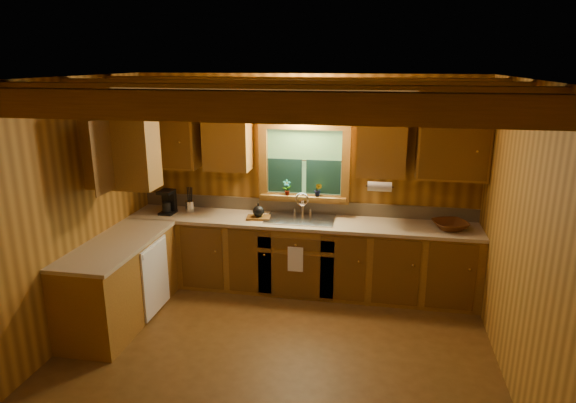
{
  "coord_description": "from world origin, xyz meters",
  "views": [
    {
      "loc": [
        0.91,
        -4.03,
        2.75
      ],
      "look_at": [
        0.0,
        0.8,
        1.35
      ],
      "focal_mm": 31.03,
      "sensor_mm": 36.0,
      "label": 1
    }
  ],
  "objects_px": {
    "coffee_maker": "(168,202)",
    "wicker_basket": "(450,225)",
    "cutting_board": "(258,218)",
    "sink": "(300,223)"
  },
  "relations": [
    {
      "from": "cutting_board",
      "to": "wicker_basket",
      "type": "height_order",
      "value": "wicker_basket"
    },
    {
      "from": "sink",
      "to": "cutting_board",
      "type": "bearing_deg",
      "value": -173.61
    },
    {
      "from": "cutting_board",
      "to": "sink",
      "type": "bearing_deg",
      "value": -1.48
    },
    {
      "from": "wicker_basket",
      "to": "coffee_maker",
      "type": "bearing_deg",
      "value": -179.95
    },
    {
      "from": "coffee_maker",
      "to": "cutting_board",
      "type": "bearing_deg",
      "value": 2.51
    },
    {
      "from": "coffee_maker",
      "to": "cutting_board",
      "type": "relative_size",
      "value": 1.08
    },
    {
      "from": "coffee_maker",
      "to": "cutting_board",
      "type": "height_order",
      "value": "coffee_maker"
    },
    {
      "from": "cutting_board",
      "to": "wicker_basket",
      "type": "xyz_separation_m",
      "value": [
        2.23,
        0.01,
        0.03
      ]
    },
    {
      "from": "coffee_maker",
      "to": "cutting_board",
      "type": "xyz_separation_m",
      "value": [
        1.16,
        -0.01,
        -0.14
      ]
    },
    {
      "from": "coffee_maker",
      "to": "wicker_basket",
      "type": "relative_size",
      "value": 0.79
    }
  ]
}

